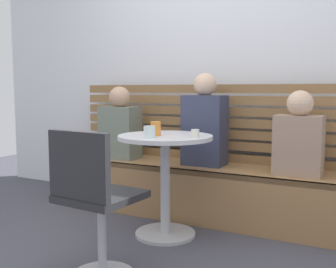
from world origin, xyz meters
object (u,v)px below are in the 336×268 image
person_adult (205,124)px  cup_tumbler_orange (156,129)px  white_chair (93,200)px  cafe_table (165,166)px  person_child_left (299,138)px  person_child_middle (120,127)px  cup_glass_short (149,132)px  booth_bench (200,191)px  cup_espresso_small (195,133)px

person_adult → cup_tumbler_orange: person_adult is taller
white_chair → cup_tumbler_orange: 0.83m
cafe_table → person_child_left: person_child_left is taller
person_child_middle → cup_glass_short: size_ratio=8.16×
white_chair → person_child_middle: 1.52m
white_chair → cafe_table: bearing=89.2°
booth_bench → person_child_left: size_ratio=4.36×
booth_bench → cafe_table: cafe_table is taller
cup_tumbler_orange → person_child_left: bearing=32.5°
booth_bench → cup_tumbler_orange: 0.82m
white_chair → person_child_left: size_ratio=1.37×
cafe_table → booth_bench: bearing=84.8°
person_adult → cup_glass_short: bearing=-97.6°
booth_bench → person_adult: person_adult is taller
person_adult → person_child_middle: 0.81m
cup_glass_short → cup_espresso_small: (0.27, 0.16, -0.01)m
cafe_table → cup_tumbler_orange: bearing=-130.1°
booth_bench → cup_espresso_small: cup_espresso_small is taller
booth_bench → person_child_left: person_child_left is taller
booth_bench → person_child_middle: size_ratio=4.14×
cup_espresso_small → cup_tumbler_orange: bearing=-173.4°
person_adult → person_child_left: bearing=-3.5°
person_adult → booth_bench: bearing=-143.8°
cup_espresso_small → person_child_middle: bearing=151.9°
cafe_table → cup_tumbler_orange: 0.28m
cafe_table → cup_espresso_small: 0.35m
person_child_middle → cup_espresso_small: size_ratio=11.65×
booth_bench → person_child_middle: bearing=-177.3°
cup_tumbler_orange → cup_espresso_small: bearing=6.6°
booth_bench → person_child_middle: (-0.78, -0.04, 0.51)m
person_child_middle → cup_tumbler_orange: bearing=-38.9°
cafe_table → person_child_middle: 0.91m
person_adult → cup_glass_short: 0.74m
person_adult → cup_glass_short: (-0.10, -0.73, -0.00)m
booth_bench → person_adult: bearing=36.2°
booth_bench → cup_glass_short: (-0.07, -0.72, 0.56)m
cup_espresso_small → cup_glass_short: bearing=-149.0°
person_child_left → cup_glass_short: 1.10m
white_chair → cup_tumbler_orange: (-0.04, 0.76, 0.33)m
person_child_left → person_child_middle: bearing=-179.7°
person_child_middle → cup_glass_short: bearing=-43.9°
cafe_table → cup_espresso_small: size_ratio=13.21×
cafe_table → cup_tumbler_orange: cup_tumbler_orange is taller
person_adult → cup_espresso_small: (0.17, -0.57, -0.01)m
person_child_left → cup_tumbler_orange: bearing=-147.5°
person_child_middle → cup_glass_short: 0.98m
cup_espresso_small → person_adult: bearing=106.4°
white_chair → person_adult: bearing=86.4°
person_child_middle → cup_tumbler_orange: 0.88m
cafe_table → person_child_middle: bearing=145.7°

